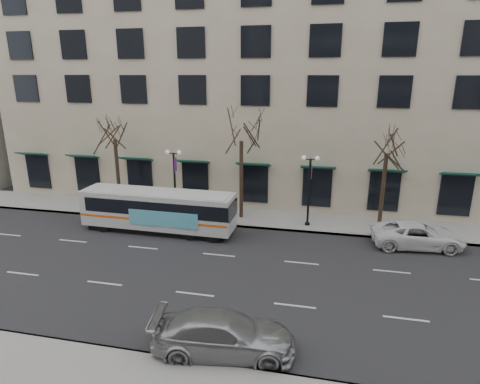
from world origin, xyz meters
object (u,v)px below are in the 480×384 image
(lamp_post_left, at_px, (175,180))
(city_bus, at_px, (159,210))
(tree_far_mid, at_px, (241,128))
(lamp_post_right, at_px, (309,187))
(silver_car, at_px, (224,334))
(white_pickup, at_px, (418,235))
(tree_far_right, at_px, (388,139))
(tree_far_left, at_px, (114,127))

(lamp_post_left, xyz_separation_m, city_bus, (-0.07, -3.03, -1.35))
(tree_far_mid, bearing_deg, lamp_post_right, -6.83)
(tree_far_mid, height_order, silver_car, tree_far_mid)
(tree_far_mid, distance_m, white_pickup, 13.73)
(lamp_post_left, bearing_deg, silver_car, -62.45)
(tree_far_mid, bearing_deg, city_bus, -144.35)
(lamp_post_left, distance_m, white_pickup, 17.25)
(lamp_post_right, relative_size, silver_car, 0.92)
(silver_car, bearing_deg, tree_far_right, -34.48)
(tree_far_mid, distance_m, lamp_post_left, 6.40)
(tree_far_mid, height_order, tree_far_right, tree_far_mid)
(tree_far_right, relative_size, white_pickup, 1.43)
(tree_far_mid, height_order, lamp_post_left, tree_far_mid)
(silver_car, bearing_deg, white_pickup, -45.40)
(tree_far_left, bearing_deg, silver_car, -50.15)
(lamp_post_left, relative_size, white_pickup, 0.93)
(tree_far_mid, distance_m, city_bus, 8.19)
(tree_far_mid, distance_m, tree_far_right, 10.01)
(city_bus, bearing_deg, tree_far_right, 14.73)
(city_bus, bearing_deg, lamp_post_right, 17.92)
(tree_far_mid, relative_size, silver_car, 1.52)
(tree_far_left, distance_m, tree_far_right, 20.00)
(silver_car, bearing_deg, tree_far_mid, 1.56)
(lamp_post_right, height_order, silver_car, lamp_post_right)
(tree_far_left, relative_size, lamp_post_right, 1.60)
(lamp_post_left, xyz_separation_m, white_pickup, (17.00, -2.00, -2.16))
(silver_car, height_order, white_pickup, silver_car)
(tree_far_left, xyz_separation_m, tree_far_right, (20.00, 0.00, -0.28))
(silver_car, xyz_separation_m, white_pickup, (9.49, 12.40, -0.04))
(city_bus, xyz_separation_m, white_pickup, (17.07, 1.03, -0.81))
(tree_far_left, bearing_deg, tree_far_mid, 0.00)
(tree_far_mid, relative_size, city_bus, 0.79)
(tree_far_mid, xyz_separation_m, white_pickup, (12.01, -2.60, -6.12))
(lamp_post_right, bearing_deg, city_bus, -163.26)
(tree_far_left, relative_size, city_bus, 0.77)
(white_pickup, bearing_deg, lamp_post_left, 77.97)
(tree_far_mid, xyz_separation_m, lamp_post_right, (5.01, -0.60, -3.96))
(tree_far_mid, height_order, lamp_post_right, tree_far_mid)
(tree_far_left, bearing_deg, white_pickup, -6.74)
(tree_far_mid, relative_size, white_pickup, 1.52)
(silver_car, bearing_deg, lamp_post_right, -17.78)
(city_bus, height_order, white_pickup, city_bus)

